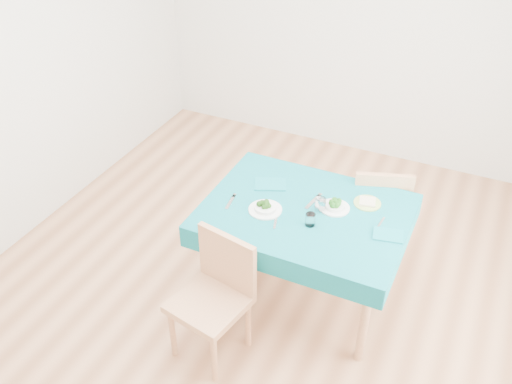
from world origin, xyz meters
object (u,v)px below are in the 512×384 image
at_px(chair_near, 208,291).
at_px(chair_far, 378,198).
at_px(table, 303,253).
at_px(side_plate, 367,203).
at_px(bowl_far, 335,205).
at_px(bowl_near, 265,206).

relative_size(chair_near, chair_far, 1.04).
distance_m(table, side_plate, 0.58).
distance_m(chair_far, side_plate, 0.50).
xyz_separation_m(table, bowl_far, (0.17, 0.10, 0.41)).
xyz_separation_m(table, bowl_near, (-0.24, -0.12, 0.41)).
xyz_separation_m(chair_far, bowl_near, (-0.59, -0.80, 0.28)).
distance_m(bowl_near, bowl_far, 0.47).
bearing_deg(chair_near, chair_far, 75.52).
height_order(chair_far, side_plate, chair_far).
relative_size(chair_far, bowl_near, 4.57).
relative_size(bowl_far, side_plate, 1.10).
distance_m(table, bowl_near, 0.49).
bearing_deg(chair_far, bowl_far, 54.96).
bearing_deg(table, chair_near, -114.63).
relative_size(table, chair_near, 1.26).
height_order(table, bowl_near, bowl_near).
distance_m(bowl_far, side_plate, 0.24).
relative_size(chair_near, bowl_near, 4.75).
distance_m(bowl_near, side_plate, 0.70).
bearing_deg(chair_far, side_plate, 72.75).
bearing_deg(bowl_far, chair_near, -121.11).
bearing_deg(table, bowl_far, 30.66).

